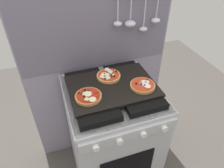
{
  "coord_description": "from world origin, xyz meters",
  "views": [
    {
      "loc": [
        -0.33,
        -0.97,
        1.71
      ],
      "look_at": [
        0.0,
        0.0,
        0.93
      ],
      "focal_mm": 33.36,
      "sensor_mm": 36.0,
      "label": 1
    }
  ],
  "objects_px": {
    "baking_tray": "(112,86)",
    "pizza_right": "(143,85)",
    "stove": "(112,134)",
    "pizza_center": "(108,75)",
    "pizza_left": "(88,96)"
  },
  "relations": [
    {
      "from": "baking_tray",
      "to": "pizza_right",
      "type": "relative_size",
      "value": 3.49
    },
    {
      "from": "stove",
      "to": "baking_tray",
      "type": "distance_m",
      "value": 0.46
    },
    {
      "from": "pizza_right",
      "to": "pizza_center",
      "type": "bearing_deg",
      "value": 135.98
    },
    {
      "from": "stove",
      "to": "pizza_right",
      "type": "distance_m",
      "value": 0.52
    },
    {
      "from": "baking_tray",
      "to": "pizza_left",
      "type": "distance_m",
      "value": 0.18
    },
    {
      "from": "pizza_right",
      "to": "pizza_center",
      "type": "height_order",
      "value": "same"
    },
    {
      "from": "baking_tray",
      "to": "pizza_right",
      "type": "xyz_separation_m",
      "value": [
        0.18,
        -0.08,
        0.02
      ]
    },
    {
      "from": "baking_tray",
      "to": "pizza_left",
      "type": "xyz_separation_m",
      "value": [
        -0.17,
        -0.07,
        0.02
      ]
    },
    {
      "from": "pizza_left",
      "to": "pizza_center",
      "type": "height_order",
      "value": "same"
    },
    {
      "from": "pizza_left",
      "to": "pizza_right",
      "type": "relative_size",
      "value": 1.0
    },
    {
      "from": "baking_tray",
      "to": "pizza_left",
      "type": "relative_size",
      "value": 3.49
    },
    {
      "from": "pizza_left",
      "to": "pizza_center",
      "type": "bearing_deg",
      "value": 42.28
    },
    {
      "from": "baking_tray",
      "to": "pizza_right",
      "type": "bearing_deg",
      "value": -23.24
    },
    {
      "from": "pizza_right",
      "to": "pizza_center",
      "type": "distance_m",
      "value": 0.24
    },
    {
      "from": "pizza_left",
      "to": "pizza_right",
      "type": "height_order",
      "value": "same"
    }
  ]
}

